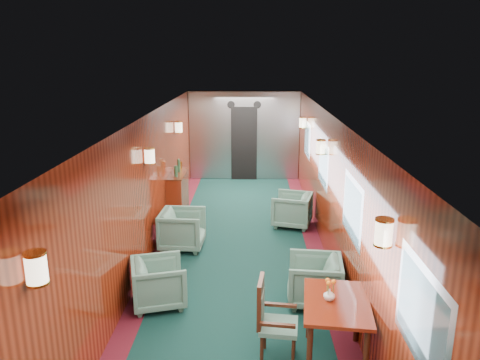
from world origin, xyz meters
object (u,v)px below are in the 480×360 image
at_px(dining_table, 336,311).
at_px(armchair_left_near, 159,283).
at_px(credenza, 178,195).
at_px(armchair_left_far, 182,229).
at_px(armchair_right_near, 314,281).
at_px(side_chair, 271,316).
at_px(armchair_right_far, 292,210).

xyz_separation_m(dining_table, armchair_left_near, (-2.19, 1.20, -0.31)).
height_order(dining_table, credenza, credenza).
height_order(dining_table, armchair_left_near, dining_table).
height_order(armchair_left_far, armchair_right_near, armchair_left_far).
distance_m(side_chair, credenza, 5.07).
relative_size(armchair_right_near, armchair_right_far, 0.99).
xyz_separation_m(armchair_right_near, armchair_right_far, (-0.06, 3.03, 0.00)).
relative_size(credenza, armchair_right_near, 1.68).
relative_size(dining_table, armchair_left_far, 1.41).
xyz_separation_m(dining_table, armchair_right_near, (-0.06, 1.29, -0.30)).
bearing_deg(armchair_left_near, armchair_right_far, -49.47).
xyz_separation_m(armchair_left_near, armchair_right_far, (2.07, 3.12, 0.01)).
bearing_deg(armchair_left_near, side_chair, -143.70).
bearing_deg(credenza, armchair_left_far, -78.68).
bearing_deg(armchair_left_far, armchair_right_far, -57.34).
distance_m(side_chair, armchair_right_near, 1.42).
bearing_deg(dining_table, armchair_left_far, 130.93).
distance_m(dining_table, armchair_left_far, 3.83).
height_order(armchair_left_near, armchair_right_far, armchair_right_far).
bearing_deg(armchair_left_far, armchair_right_near, -128.83).
height_order(credenza, armchair_left_near, credenza).
height_order(dining_table, side_chair, side_chair).
relative_size(armchair_left_far, armchair_right_near, 1.04).
xyz_separation_m(side_chair, armchair_right_near, (0.65, 1.25, -0.19)).
bearing_deg(credenza, dining_table, -62.66).
distance_m(credenza, armchair_left_near, 3.62).
distance_m(armchair_right_near, armchair_right_far, 3.03).
distance_m(side_chair, armchair_right_far, 4.32).
xyz_separation_m(dining_table, armchair_right_far, (-0.12, 4.32, -0.30)).
height_order(credenza, armchair_right_far, credenza).
distance_m(armchair_left_far, armchair_right_far, 2.34).
xyz_separation_m(armchair_left_near, armchair_left_far, (0.04, 1.96, 0.02)).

